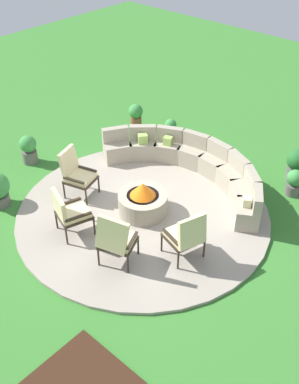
# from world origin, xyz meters

# --- Properties ---
(ground_plane) EXTENTS (24.00, 24.00, 0.00)m
(ground_plane) POSITION_xyz_m (0.00, 0.00, 0.00)
(ground_plane) COLOR #387A2D
(patio_circle) EXTENTS (5.16, 5.16, 0.06)m
(patio_circle) POSITION_xyz_m (0.00, 0.00, 0.03)
(patio_circle) COLOR #9E9384
(patio_circle) RESTS_ON ground_plane
(fire_pit) EXTENTS (1.00, 1.00, 0.71)m
(fire_pit) POSITION_xyz_m (0.00, 0.00, 0.33)
(fire_pit) COLOR #9E937F
(fire_pit) RESTS_ON patio_circle
(curved_stone_bench) EXTENTS (4.26, 1.65, 0.78)m
(curved_stone_bench) POSITION_xyz_m (-0.03, 1.67, 0.37)
(curved_stone_bench) COLOR #9E937F
(curved_stone_bench) RESTS_ON patio_circle
(lounge_chair_front_left) EXTENTS (0.74, 0.68, 1.08)m
(lounge_chair_front_left) POSITION_xyz_m (-1.44, -0.48, 0.61)
(lounge_chair_front_left) COLOR #2D2319
(lounge_chair_front_left) RESTS_ON patio_circle
(lounge_chair_front_right) EXTENTS (0.74, 0.76, 1.03)m
(lounge_chair_front_right) POSITION_xyz_m (-0.59, -1.39, 0.59)
(lounge_chair_front_right) COLOR #2D2319
(lounge_chair_front_right) RESTS_ON patio_circle
(lounge_chair_back_left) EXTENTS (0.76, 0.75, 1.14)m
(lounge_chair_back_left) POSITION_xyz_m (0.63, -1.38, 0.63)
(lounge_chair_back_left) COLOR #2D2319
(lounge_chair_back_left) RESTS_ON patio_circle
(lounge_chair_back_right) EXTENTS (0.74, 0.74, 1.01)m
(lounge_chair_back_right) POSITION_xyz_m (1.44, -0.44, 0.59)
(lounge_chair_back_right) COLOR #2D2319
(lounge_chair_back_right) RESTS_ON patio_circle
(potted_plant_0) EXTENTS (0.40, 0.40, 0.70)m
(potted_plant_0) POSITION_xyz_m (-3.34, -0.35, 0.38)
(potted_plant_0) COLOR #605B56
(potted_plant_0) RESTS_ON ground_plane
(potted_plant_1) EXTENTS (0.36, 0.36, 0.60)m
(potted_plant_1) POSITION_xyz_m (1.95, 2.68, 0.32)
(potted_plant_1) COLOR #605B56
(potted_plant_1) RESTS_ON ground_plane
(potted_plant_2) EXTENTS (0.47, 0.47, 0.75)m
(potted_plant_2) POSITION_xyz_m (1.71, 3.21, 0.40)
(potted_plant_2) COLOR #605B56
(potted_plant_2) RESTS_ON ground_plane
(potted_plant_4) EXTENTS (0.38, 0.38, 0.65)m
(potted_plant_4) POSITION_xyz_m (-2.67, 2.63, 0.36)
(potted_plant_4) COLOR brown
(potted_plant_4) RESTS_ON ground_plane
(potted_plant_5) EXTENTS (0.30, 0.30, 0.53)m
(potted_plant_5) POSITION_xyz_m (-1.60, 2.80, 0.29)
(potted_plant_5) COLOR #A89E8E
(potted_plant_5) RESTS_ON ground_plane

